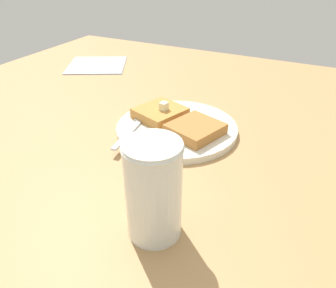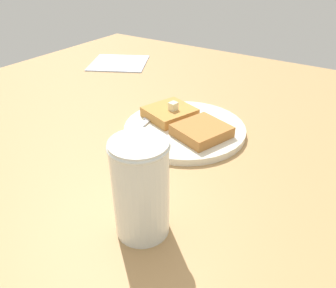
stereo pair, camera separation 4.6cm
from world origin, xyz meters
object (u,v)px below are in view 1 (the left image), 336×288
object	(u,v)px
syrup_jar	(154,192)
napkin	(97,65)
plate	(177,128)
fork	(138,124)

from	to	relation	value
syrup_jar	napkin	world-z (taller)	syrup_jar
plate	fork	xyz separation A→B (cm)	(-6.25, -2.89, 0.69)
plate	fork	distance (cm)	6.92
syrup_jar	napkin	size ratio (longest dim) A/B	0.79
syrup_jar	napkin	distance (cm)	63.05
fork	syrup_jar	world-z (taller)	syrup_jar
plate	fork	size ratio (longest dim) A/B	1.32
fork	syrup_jar	bearing A→B (deg)	-54.31
napkin	syrup_jar	bearing A→B (deg)	-46.87
fork	syrup_jar	size ratio (longest dim) A/B	1.37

